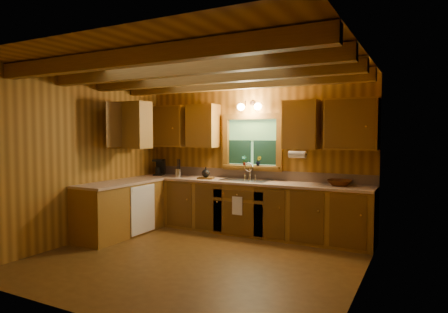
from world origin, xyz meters
The scene contains 20 objects.
room centered at (0.00, 0.00, 1.30)m, with size 4.20×4.20×4.20m.
ceiling_beams centered at (0.00, 0.00, 2.49)m, with size 4.20×2.54×0.18m.
base_cabinets centered at (-0.49, 1.28, 0.43)m, with size 4.20×2.22×0.86m.
countertop centered at (-0.48, 1.29, 0.88)m, with size 4.20×2.24×0.04m.
backsplash centered at (0.00, 1.89, 0.98)m, with size 4.20×0.02×0.16m, color tan.
dishwasher_panel centered at (-1.47, 0.68, 0.43)m, with size 0.02×0.60×0.80m, color white.
upper_cabinets centered at (-0.56, 1.42, 1.84)m, with size 4.19×1.77×0.78m.
window centered at (0.00, 1.87, 1.53)m, with size 1.12×0.08×1.00m.
window_sill centered at (0.00, 1.82, 1.12)m, with size 1.06×0.14×0.04m, color brown.
wall_sconce centered at (0.00, 1.75, 2.16)m, with size 0.45×0.21×0.17m.
paper_towel_roll centered at (0.92, 1.53, 1.37)m, with size 0.11×0.11×0.27m, color white.
dish_towel centered at (0.00, 1.26, 0.52)m, with size 0.18×0.01×0.30m, color white.
sink centered at (0.00, 1.60, 0.86)m, with size 0.82×0.48×0.43m.
coffee_maker centered at (-1.85, 1.64, 1.05)m, with size 0.17×0.22×0.31m.
utensil_crock centered at (-1.33, 1.52, 0.98)m, with size 0.12×0.12×0.34m.
cutting_board centered at (-0.74, 1.51, 0.91)m, with size 0.27×0.20×0.02m, color #5C3B13.
teakettle centered at (-0.74, 1.51, 1.00)m, with size 0.14×0.14×0.18m.
wicker_basket centered at (1.56, 1.64, 0.95)m, with size 0.37×0.37×0.09m, color #48230C.
potted_plant_left centered at (-0.13, 1.82, 1.23)m, with size 0.09×0.06×0.17m, color #5C3B13.
potted_plant_right centered at (0.14, 1.82, 1.23)m, with size 0.09×0.08×0.17m, color #5C3B13.
Camera 1 is at (2.73, -4.43, 1.68)m, focal length 31.30 mm.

